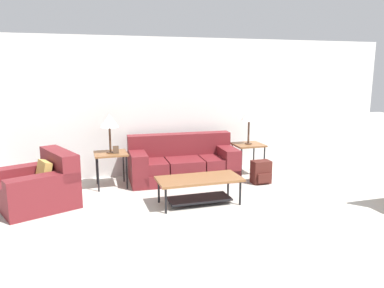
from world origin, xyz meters
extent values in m
cube|color=silver|center=(0.00, 4.62, 1.30)|extent=(9.16, 0.06, 2.60)
cube|color=maroon|center=(-0.08, 3.98, 0.11)|extent=(1.98, 0.94, 0.22)
cube|color=maroon|center=(-0.73, 3.99, 0.32)|extent=(0.66, 0.80, 0.20)
cube|color=maroon|center=(-0.08, 3.96, 0.32)|extent=(0.66, 0.80, 0.20)
cube|color=maroon|center=(0.57, 3.93, 0.32)|extent=(0.66, 0.80, 0.20)
cube|color=maroon|center=(-0.06, 4.27, 0.62)|extent=(1.95, 0.35, 0.40)
cube|color=maroon|center=(-0.91, 4.02, 0.29)|extent=(0.32, 0.87, 0.58)
cube|color=maroon|center=(0.75, 3.94, 0.29)|extent=(0.32, 0.87, 0.58)
cube|color=maroon|center=(-2.53, 3.33, 0.20)|extent=(1.30, 1.29, 0.40)
cube|color=maroon|center=(-2.19, 3.46, 0.60)|extent=(0.61, 1.02, 0.40)
cube|color=maroon|center=(-2.67, 3.67, 0.28)|extent=(1.03, 0.61, 0.56)
cube|color=maroon|center=(-2.40, 2.99, 0.28)|extent=(1.03, 0.61, 0.56)
cube|color=tan|center=(-2.42, 3.37, 0.50)|extent=(0.30, 0.39, 0.36)
cube|color=brown|center=(-0.19, 2.71, 0.39)|extent=(1.26, 0.58, 0.04)
cylinder|color=black|center=(-0.76, 2.48, 0.19)|extent=(0.03, 0.03, 0.37)
cylinder|color=black|center=(0.38, 2.48, 0.19)|extent=(0.03, 0.03, 0.37)
cylinder|color=black|center=(-0.76, 2.95, 0.19)|extent=(0.03, 0.03, 0.37)
cylinder|color=black|center=(0.38, 2.95, 0.19)|extent=(0.03, 0.03, 0.37)
cube|color=black|center=(-0.19, 2.71, 0.08)|extent=(0.95, 0.41, 0.02)
cube|color=brown|center=(-1.37, 3.98, 0.59)|extent=(0.55, 0.52, 0.03)
cylinder|color=black|center=(-1.61, 3.76, 0.29)|extent=(0.03, 0.03, 0.57)
cylinder|color=black|center=(-1.14, 3.76, 0.29)|extent=(0.03, 0.03, 0.57)
cylinder|color=black|center=(-1.61, 4.20, 0.29)|extent=(0.03, 0.03, 0.57)
cylinder|color=black|center=(-1.14, 4.20, 0.29)|extent=(0.03, 0.03, 0.57)
cube|color=brown|center=(1.22, 3.98, 0.59)|extent=(0.55, 0.52, 0.03)
cylinder|color=black|center=(0.98, 3.76, 0.29)|extent=(0.03, 0.03, 0.57)
cylinder|color=black|center=(1.45, 3.76, 0.29)|extent=(0.03, 0.03, 0.57)
cylinder|color=black|center=(0.98, 4.20, 0.29)|extent=(0.03, 0.03, 0.57)
cylinder|color=black|center=(1.45, 4.20, 0.29)|extent=(0.03, 0.03, 0.57)
cylinder|color=#472D1E|center=(-1.37, 3.98, 0.61)|extent=(0.14, 0.14, 0.02)
cylinder|color=#472D1E|center=(-1.37, 3.98, 0.83)|extent=(0.04, 0.04, 0.43)
cone|color=white|center=(-1.37, 3.98, 1.16)|extent=(0.31, 0.31, 0.22)
cylinder|color=#472D1E|center=(1.22, 3.98, 0.61)|extent=(0.14, 0.14, 0.02)
cylinder|color=#472D1E|center=(1.22, 3.98, 0.83)|extent=(0.04, 0.04, 0.43)
cone|color=white|center=(1.22, 3.98, 1.16)|extent=(0.31, 0.31, 0.22)
cube|color=#4C1E19|center=(1.20, 3.39, 0.20)|extent=(0.33, 0.22, 0.41)
cube|color=#4C1E19|center=(1.20, 3.26, 0.12)|extent=(0.25, 0.05, 0.16)
cylinder|color=#4C1E19|center=(1.11, 3.52, 0.23)|extent=(0.02, 0.02, 0.31)
cylinder|color=#4C1E19|center=(1.29, 3.52, 0.23)|extent=(0.02, 0.02, 0.31)
cube|color=#4C3828|center=(-1.29, 3.90, 0.67)|extent=(0.10, 0.04, 0.13)
camera|label=1|loc=(-1.90, -2.41, 2.00)|focal=35.00mm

